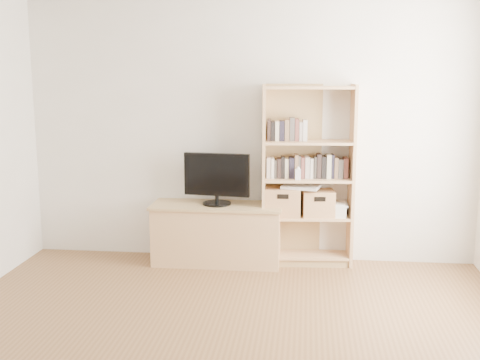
# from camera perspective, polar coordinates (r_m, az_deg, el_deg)

# --- Properties ---
(back_wall) EXTENTS (4.50, 0.02, 2.60)m
(back_wall) POSITION_cam_1_polar(r_m,az_deg,el_deg) (6.03, 0.94, 4.61)
(back_wall) COLOR silver
(back_wall) RESTS_ON floor
(tv_stand) EXTENTS (1.25, 0.47, 0.57)m
(tv_stand) POSITION_cam_1_polar(r_m,az_deg,el_deg) (6.03, -2.18, -5.21)
(tv_stand) COLOR tan
(tv_stand) RESTS_ON floor
(bookshelf) EXTENTS (0.91, 0.39, 1.78)m
(bookshelf) POSITION_cam_1_polar(r_m,az_deg,el_deg) (5.91, 6.41, 0.38)
(bookshelf) COLOR tan
(bookshelf) RESTS_ON floor
(television) EXTENTS (0.65, 0.12, 0.51)m
(television) POSITION_cam_1_polar(r_m,az_deg,el_deg) (5.90, -2.22, 0.11)
(television) COLOR black
(television) RESTS_ON tv_stand
(books_row_mid) EXTENTS (0.77, 0.25, 0.20)m
(books_row_mid) POSITION_cam_1_polar(r_m,az_deg,el_deg) (5.91, 6.41, 1.20)
(books_row_mid) COLOR #A8998F
(books_row_mid) RESTS_ON bookshelf
(books_row_upper) EXTENTS (0.41, 0.17, 0.21)m
(books_row_upper) POSITION_cam_1_polar(r_m,az_deg,el_deg) (5.85, 4.55, 4.77)
(books_row_upper) COLOR #A8998F
(books_row_upper) RESTS_ON bookshelf
(baby_monitor) EXTENTS (0.05, 0.03, 0.10)m
(baby_monitor) POSITION_cam_1_polar(r_m,az_deg,el_deg) (5.80, 5.52, 0.52)
(baby_monitor) COLOR white
(baby_monitor) RESTS_ON bookshelf
(basket_left) EXTENTS (0.35, 0.29, 0.28)m
(basket_left) POSITION_cam_1_polar(r_m,az_deg,el_deg) (5.94, 4.08, -2.04)
(basket_left) COLOR #AD794E
(basket_left) RESTS_ON bookshelf
(basket_right) EXTENTS (0.34, 0.29, 0.25)m
(basket_right) POSITION_cam_1_polar(r_m,az_deg,el_deg) (5.96, 7.40, -2.17)
(basket_right) COLOR #AD794E
(basket_right) RESTS_ON bookshelf
(laptop) EXTENTS (0.40, 0.32, 0.03)m
(laptop) POSITION_cam_1_polar(r_m,az_deg,el_deg) (5.90, 5.80, -0.63)
(laptop) COLOR white
(laptop) RESTS_ON basket_left
(magazine_stack) EXTENTS (0.18, 0.25, 0.11)m
(magazine_stack) POSITION_cam_1_polar(r_m,az_deg,el_deg) (6.00, 9.26, -2.84)
(magazine_stack) COLOR beige
(magazine_stack) RESTS_ON bookshelf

